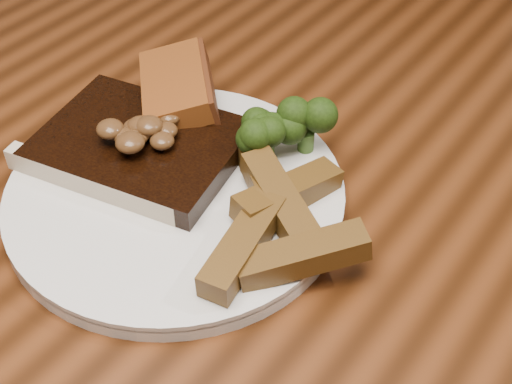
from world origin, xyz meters
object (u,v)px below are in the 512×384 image
at_px(dining_table, 273,294).
at_px(chair_far, 419,73).
at_px(garlic_bread, 177,105).
at_px(potato_wedges, 260,210).
at_px(steak, 140,147).
at_px(plate, 176,197).

xyz_separation_m(dining_table, chair_far, (-0.15, 0.63, -0.18)).
relative_size(dining_table, garlic_bread, 16.01).
relative_size(garlic_bread, potato_wedges, 0.83).
bearing_deg(chair_far, steak, 110.57).
bearing_deg(plate, garlic_bread, 129.88).
distance_m(chair_far, steak, 0.71).
bearing_deg(steak, garlic_bread, 91.97).
bearing_deg(garlic_bread, potato_wedges, 20.48).
bearing_deg(steak, plate, -27.11).
bearing_deg(chair_far, dining_table, 121.67).
height_order(steak, potato_wedges, same).
height_order(dining_table, potato_wedges, potato_wedges).
relative_size(plate, potato_wedges, 2.23).
relative_size(steak, potato_wedges, 1.32).
xyz_separation_m(plate, steak, (-0.05, 0.01, 0.02)).
distance_m(plate, steak, 0.05).
bearing_deg(chair_far, plate, 114.71).
height_order(dining_table, chair_far, chair_far).
distance_m(garlic_bread, potato_wedges, 0.15).
xyz_separation_m(dining_table, garlic_bread, (-0.14, 0.05, 0.12)).
bearing_deg(steak, chair_far, 80.82).
xyz_separation_m(plate, garlic_bread, (-0.06, 0.08, 0.02)).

